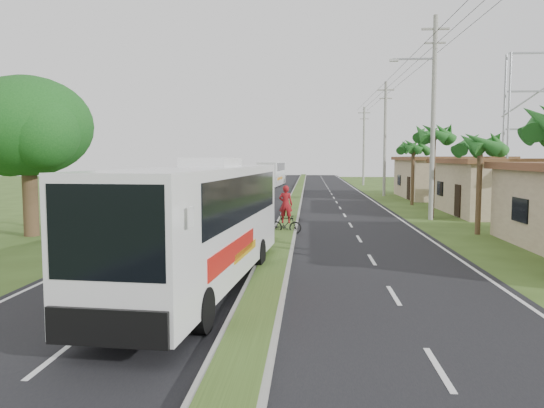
{
  "coord_description": "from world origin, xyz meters",
  "views": [
    {
      "loc": [
        1.21,
        -14.19,
        3.72
      ],
      "look_at": [
        -0.33,
        7.67,
        1.8
      ],
      "focal_mm": 35.0,
      "sensor_mm": 36.0,
      "label": 1
    }
  ],
  "objects": [
    {
      "name": "utility_pole_d",
      "position": [
        8.5,
        58.0,
        5.42
      ],
      "size": [
        1.6,
        0.28,
        10.5
      ],
      "color": "gray",
      "rests_on": "ground"
    },
    {
      "name": "road_asphalt",
      "position": [
        0.0,
        20.0,
        0.01
      ],
      "size": [
        14.0,
        160.0,
        0.02
      ],
      "primitive_type": "cube",
      "color": "black",
      "rests_on": "ground"
    },
    {
      "name": "palm_verge_b",
      "position": [
        9.4,
        12.0,
        4.36
      ],
      "size": [
        2.4,
        2.4,
        5.05
      ],
      "color": "#473321",
      "rests_on": "ground"
    },
    {
      "name": "utility_pole_b",
      "position": [
        8.47,
        18.0,
        6.26
      ],
      "size": [
        3.2,
        0.28,
        12.0
      ],
      "color": "gray",
      "rests_on": "ground"
    },
    {
      "name": "lane_edge_right",
      "position": [
        6.7,
        20.0,
        0.0
      ],
      "size": [
        0.12,
        160.0,
        0.01
      ],
      "primitive_type": "cube",
      "color": "silver",
      "rests_on": "ground"
    },
    {
      "name": "shade_tree",
      "position": [
        -12.11,
        10.02,
        5.03
      ],
      "size": [
        6.3,
        6.0,
        7.54
      ],
      "color": "#473321",
      "rests_on": "ground"
    },
    {
      "name": "motorcyclist",
      "position": [
        0.07,
        11.43,
        0.93
      ],
      "size": [
        1.61,
        0.66,
        2.39
      ],
      "rotation": [
        0.0,
        0.0,
        -0.14
      ],
      "color": "black",
      "rests_on": "ground"
    },
    {
      "name": "coach_bus_far",
      "position": [
        -3.67,
        55.3,
        1.78
      ],
      "size": [
        3.03,
        10.92,
        3.14
      ],
      "rotation": [
        0.0,
        0.0,
        -0.06
      ],
      "color": "silver",
      "rests_on": "ground"
    },
    {
      "name": "median_strip",
      "position": [
        0.0,
        20.0,
        0.1
      ],
      "size": [
        1.2,
        160.0,
        0.18
      ],
      "color": "gray",
      "rests_on": "ground"
    },
    {
      "name": "coach_bus_main",
      "position": [
        -1.8,
        0.4,
        2.05
      ],
      "size": [
        3.36,
        11.67,
        3.72
      ],
      "rotation": [
        0.0,
        0.0,
        -0.08
      ],
      "color": "white",
      "rests_on": "ground"
    },
    {
      "name": "utility_pole_c",
      "position": [
        8.5,
        38.0,
        5.67
      ],
      "size": [
        1.6,
        0.28,
        11.0
      ],
      "color": "gray",
      "rests_on": "ground"
    },
    {
      "name": "palm_verge_d",
      "position": [
        9.3,
        28.0,
        4.55
      ],
      "size": [
        2.4,
        2.4,
        5.25
      ],
      "color": "#473321",
      "rests_on": "ground"
    },
    {
      "name": "ground",
      "position": [
        0.0,
        0.0,
        0.0
      ],
      "size": [
        180.0,
        180.0,
        0.0
      ],
      "primitive_type": "plane",
      "color": "#364C1C",
      "rests_on": "ground"
    },
    {
      "name": "lane_edge_left",
      "position": [
        -6.7,
        20.0,
        0.0
      ],
      "size": [
        0.12,
        160.0,
        0.01
      ],
      "primitive_type": "cube",
      "color": "silver",
      "rests_on": "ground"
    },
    {
      "name": "palm_verge_c",
      "position": [
        8.8,
        19.0,
        5.12
      ],
      "size": [
        2.4,
        2.4,
        5.85
      ],
      "color": "#473321",
      "rests_on": "ground"
    },
    {
      "name": "shop_mid",
      "position": [
        14.0,
        22.0,
        1.86
      ],
      "size": [
        7.6,
        10.6,
        3.67
      ],
      "color": "tan",
      "rests_on": "ground"
    },
    {
      "name": "shop_far",
      "position": [
        14.0,
        36.0,
        1.93
      ],
      "size": [
        8.6,
        11.6,
        3.82
      ],
      "color": "tan",
      "rests_on": "ground"
    }
  ]
}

